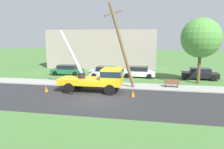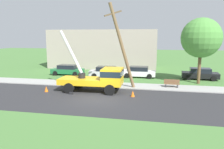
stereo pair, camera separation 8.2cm
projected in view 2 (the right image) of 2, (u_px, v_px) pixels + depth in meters
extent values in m
plane|color=#477538|center=(120.00, 76.00, 31.24)|extent=(120.00, 120.00, 0.00)
cube|color=#2B2B2D|center=(97.00, 99.00, 19.66)|extent=(80.00, 8.58, 0.01)
cube|color=#9E9E99|center=(111.00, 85.00, 25.12)|extent=(80.00, 2.77, 0.10)
cube|color=gold|center=(82.00, 81.00, 22.52)|extent=(4.37, 2.53, 0.55)
cube|color=gold|center=(112.00, 77.00, 21.90)|extent=(1.97, 2.46, 1.60)
cube|color=#19232D|center=(112.00, 73.00, 21.84)|extent=(1.99, 2.48, 0.56)
cylinder|color=black|center=(82.00, 76.00, 22.43)|extent=(0.70, 0.70, 0.50)
cylinder|color=silver|center=(71.00, 52.00, 22.89)|extent=(2.92, 1.58, 4.26)
cube|color=black|center=(71.00, 93.00, 21.37)|extent=(0.31, 0.31, 0.20)
cube|color=black|center=(81.00, 86.00, 24.19)|extent=(0.31, 0.31, 0.20)
cylinder|color=black|center=(110.00, 90.00, 20.92)|extent=(1.00, 0.30, 1.00)
cylinder|color=black|center=(114.00, 85.00, 23.25)|extent=(1.00, 0.30, 1.00)
cylinder|color=black|center=(69.00, 88.00, 21.60)|extent=(1.00, 0.30, 1.00)
cylinder|color=black|center=(77.00, 83.00, 23.93)|extent=(1.00, 0.30, 1.00)
cylinder|color=brown|center=(122.00, 47.00, 22.81)|extent=(2.74, 1.62, 8.71)
cube|color=brown|center=(113.00, 13.00, 21.99)|extent=(1.65, 0.95, 0.68)
cone|color=orange|center=(133.00, 94.00, 20.47)|extent=(0.36, 0.36, 0.56)
cone|color=orange|center=(46.00, 89.00, 22.27)|extent=(0.36, 0.36, 0.56)
cube|color=#1E6638|center=(68.00, 71.00, 31.79)|extent=(4.41, 1.82, 0.65)
cube|color=black|center=(67.00, 67.00, 31.69)|extent=(2.47, 1.67, 0.55)
cylinder|color=black|center=(75.00, 74.00, 30.66)|extent=(0.64, 0.22, 0.64)
cylinder|color=black|center=(80.00, 72.00, 32.40)|extent=(0.64, 0.22, 0.64)
cylinder|color=black|center=(55.00, 73.00, 31.26)|extent=(0.64, 0.22, 0.64)
cylinder|color=black|center=(61.00, 71.00, 32.99)|extent=(0.64, 0.22, 0.64)
cube|color=#B7B7BF|center=(106.00, 73.00, 30.02)|extent=(4.52, 2.12, 0.65)
cube|color=black|center=(106.00, 69.00, 29.91)|extent=(2.58, 1.83, 0.55)
cylinder|color=black|center=(116.00, 76.00, 28.99)|extent=(0.64, 0.22, 0.64)
cylinder|color=black|center=(118.00, 74.00, 30.75)|extent=(0.64, 0.22, 0.64)
cylinder|color=black|center=(94.00, 76.00, 29.36)|extent=(0.64, 0.22, 0.64)
cylinder|color=black|center=(97.00, 73.00, 31.12)|extent=(0.64, 0.22, 0.64)
cube|color=silver|center=(139.00, 73.00, 30.00)|extent=(4.41, 1.82, 0.65)
cube|color=black|center=(139.00, 69.00, 29.90)|extent=(2.47, 1.67, 0.55)
cylinder|color=black|center=(149.00, 76.00, 28.88)|extent=(0.64, 0.22, 0.64)
cylinder|color=black|center=(150.00, 74.00, 30.61)|extent=(0.64, 0.22, 0.64)
cylinder|color=black|center=(127.00, 76.00, 29.47)|extent=(0.64, 0.22, 0.64)
cylinder|color=black|center=(129.00, 73.00, 31.21)|extent=(0.64, 0.22, 0.64)
cube|color=black|center=(200.00, 75.00, 28.51)|extent=(4.47, 1.98, 0.65)
cube|color=black|center=(200.00, 70.00, 28.41)|extent=(2.53, 1.75, 0.55)
cylinder|color=black|center=(214.00, 79.00, 27.34)|extent=(0.64, 0.22, 0.64)
cylinder|color=black|center=(211.00, 76.00, 29.06)|extent=(0.64, 0.22, 0.64)
cylinder|color=black|center=(188.00, 78.00, 28.04)|extent=(0.64, 0.22, 0.64)
cylinder|color=black|center=(187.00, 75.00, 29.76)|extent=(0.64, 0.22, 0.64)
cube|color=brown|center=(172.00, 84.00, 23.75)|extent=(1.60, 0.44, 0.06)
cube|color=brown|center=(172.00, 81.00, 23.90)|extent=(1.60, 0.06, 0.40)
cube|color=#333338|center=(166.00, 86.00, 23.91)|extent=(0.10, 0.40, 0.45)
cube|color=#333338|center=(177.00, 86.00, 23.67)|extent=(0.10, 0.40, 0.45)
cylinder|color=brown|center=(200.00, 63.00, 25.68)|extent=(0.36, 0.36, 4.86)
sphere|color=#4C8C3D|center=(201.00, 38.00, 25.21)|extent=(4.45, 4.45, 4.45)
cube|color=#A5998C|center=(103.00, 49.00, 38.76)|extent=(18.00, 6.00, 6.40)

